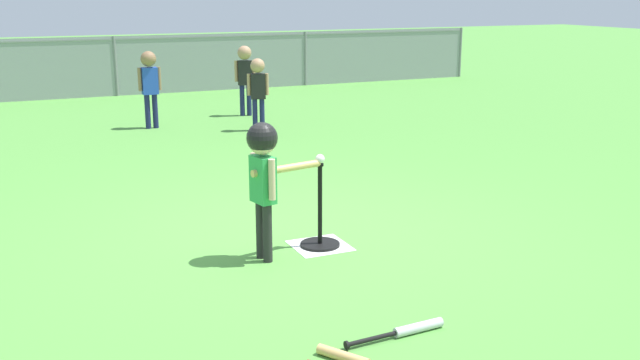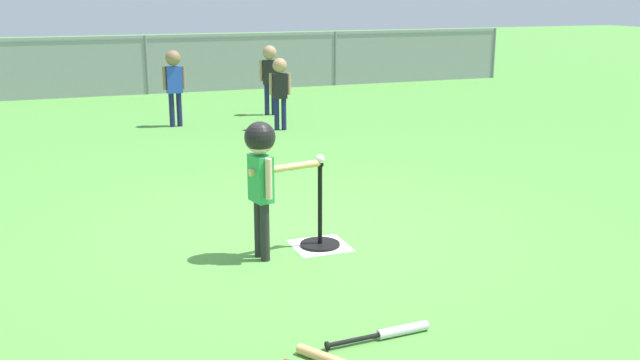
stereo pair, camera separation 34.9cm
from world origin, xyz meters
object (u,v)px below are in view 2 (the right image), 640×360
(fielder_deep_right, at_px, (280,84))
(spare_bat_silver, at_px, (393,332))
(baseball_on_tee, at_px, (320,159))
(fielder_near_left, at_px, (270,71))
(batting_tee, at_px, (320,233))
(batter_child, at_px, (262,162))
(spare_bat_wood, at_px, (332,360))
(fielder_deep_left, at_px, (174,78))

(fielder_deep_right, distance_m, spare_bat_silver, 6.75)
(baseball_on_tee, height_order, fielder_near_left, fielder_near_left)
(batting_tee, relative_size, batter_child, 0.64)
(baseball_on_tee, height_order, spare_bat_wood, baseball_on_tee)
(batting_tee, relative_size, baseball_on_tee, 9.24)
(fielder_deep_left, height_order, spare_bat_silver, fielder_deep_left)
(baseball_on_tee, relative_size, fielder_deep_right, 0.07)
(batting_tee, relative_size, spare_bat_silver, 1.02)
(batting_tee, xyz_separation_m, baseball_on_tee, (0.00, 0.00, 0.61))
(baseball_on_tee, bearing_deg, fielder_deep_left, 91.62)
(batter_child, height_order, fielder_deep_left, fielder_deep_left)
(batter_child, relative_size, spare_bat_wood, 1.82)
(spare_bat_wood, bearing_deg, baseball_on_tee, 71.33)
(fielder_deep_right, xyz_separation_m, spare_bat_silver, (-1.39, -6.57, -0.65))
(baseball_on_tee, xyz_separation_m, spare_bat_silver, (-0.15, -1.64, -0.69))
(baseball_on_tee, distance_m, batter_child, 0.51)
(fielder_deep_right, relative_size, fielder_deep_left, 0.92)
(batting_tee, xyz_separation_m, fielder_deep_left, (-0.16, 5.76, 0.63))
(batting_tee, height_order, spare_bat_silver, batting_tee)
(batting_tee, relative_size, spare_bat_wood, 1.17)
(batter_child, height_order, fielder_deep_right, batter_child)
(baseball_on_tee, relative_size, fielder_near_left, 0.07)
(fielder_deep_left, relative_size, spare_bat_silver, 1.70)
(fielder_deep_right, distance_m, spare_bat_wood, 7.04)
(baseball_on_tee, xyz_separation_m, fielder_near_left, (1.48, 6.27, 0.01))
(baseball_on_tee, distance_m, fielder_deep_right, 5.08)
(baseball_on_tee, height_order, batter_child, batter_child)
(baseball_on_tee, distance_m, spare_bat_silver, 1.79)
(batter_child, xyz_separation_m, spare_bat_silver, (0.35, -1.54, -0.73))
(fielder_deep_right, xyz_separation_m, fielder_near_left, (0.25, 1.34, 0.05))
(batter_child, relative_size, fielder_deep_right, 1.01)
(fielder_deep_right, distance_m, fielder_deep_left, 1.62)
(spare_bat_wood, bearing_deg, fielder_near_left, 75.47)
(baseball_on_tee, xyz_separation_m, fielder_deep_right, (1.23, 4.93, -0.04))
(baseball_on_tee, xyz_separation_m, batter_child, (-0.50, -0.10, 0.04))
(baseball_on_tee, distance_m, spare_bat_wood, 2.05)
(spare_bat_silver, distance_m, spare_bat_wood, 0.50)
(fielder_deep_right, height_order, fielder_near_left, fielder_near_left)
(batter_child, distance_m, spare_bat_silver, 1.74)
(batter_child, bearing_deg, spare_bat_wood, -93.84)
(batter_child, bearing_deg, baseball_on_tee, 11.48)
(baseball_on_tee, bearing_deg, spare_bat_wood, -108.67)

